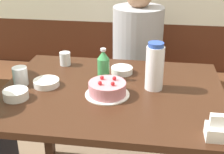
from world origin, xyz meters
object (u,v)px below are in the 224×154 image
object	(u,v)px
person_dark_striped	(137,69)
bowl_soup_white	(46,83)
bench_seat	(126,103)
glass_water_tall	(20,76)
bowl_rice_small	(16,94)
birthday_cake	(107,89)
soju_bottle	(103,65)
water_pitcher	(155,67)
glass_tumbler_short	(65,59)
napkin_holder	(220,130)
bowl_side_dish	(122,70)

from	to	relation	value
person_dark_striped	bowl_soup_white	bearing A→B (deg)	-31.58
bench_seat	glass_water_tall	world-z (taller)	glass_water_tall
person_dark_striped	bench_seat	bearing A→B (deg)	-148.07
bowl_rice_small	birthday_cake	bearing A→B (deg)	13.04
soju_bottle	water_pitcher	bearing A→B (deg)	-15.94
bowl_rice_small	glass_water_tall	bearing A→B (deg)	104.52
birthday_cake	water_pitcher	distance (m)	0.26
birthday_cake	soju_bottle	xyz separation A→B (m)	(-0.05, 0.19, 0.05)
glass_tumbler_short	glass_water_tall	bearing A→B (deg)	-116.99
napkin_holder	glass_tumbler_short	xyz separation A→B (m)	(-0.81, 0.65, 0.00)
glass_water_tall	bowl_rice_small	bearing A→B (deg)	-75.48
water_pitcher	bowl_side_dish	xyz separation A→B (m)	(-0.19, 0.17, -0.10)
glass_water_tall	bench_seat	bearing A→B (deg)	59.87
soju_bottle	glass_tumbler_short	distance (m)	0.32
birthday_cake	bowl_rice_small	xyz separation A→B (m)	(-0.43, -0.10, -0.01)
glass_tumbler_short	person_dark_striped	xyz separation A→B (m)	(0.41, 0.40, -0.21)
person_dark_striped	glass_tumbler_short	bearing A→B (deg)	-45.89
bowl_soup_white	person_dark_striped	distance (m)	0.84
bench_seat	bowl_side_dish	world-z (taller)	bowl_side_dish
water_pitcher	bowl_side_dish	world-z (taller)	water_pitcher
napkin_holder	glass_water_tall	bearing A→B (deg)	160.02
soju_bottle	glass_water_tall	size ratio (longest dim) A/B	1.81
bench_seat	glass_tumbler_short	size ratio (longest dim) A/B	31.29
soju_bottle	bowl_rice_small	size ratio (longest dim) A/B	1.46
bench_seat	birthday_cake	xyz separation A→B (m)	(-0.01, -0.89, 0.56)
bowl_side_dish	glass_water_tall	bearing A→B (deg)	-155.96
bowl_rice_small	person_dark_striped	xyz separation A→B (m)	(0.53, 0.86, -0.19)
soju_bottle	birthday_cake	bearing A→B (deg)	-74.70
bench_seat	soju_bottle	distance (m)	0.93
bowl_side_dish	glass_tumbler_short	world-z (taller)	glass_tumbler_short
napkin_holder	glass_water_tall	world-z (taller)	napkin_holder
napkin_holder	glass_tumbler_short	bearing A→B (deg)	141.02
bowl_side_dish	birthday_cake	bearing A→B (deg)	-98.00
bench_seat	birthday_cake	world-z (taller)	birthday_cake
napkin_holder	bowl_rice_small	world-z (taller)	napkin_holder
bowl_soup_white	bowl_side_dish	size ratio (longest dim) A/B	1.10
soju_bottle	person_dark_striped	bearing A→B (deg)	75.56
bench_seat	bowl_side_dish	size ratio (longest dim) A/B	20.35
soju_bottle	bowl_side_dish	world-z (taller)	soju_bottle
water_pitcher	napkin_holder	xyz separation A→B (m)	(0.26, -0.41, -0.08)
soju_bottle	bowl_soup_white	xyz separation A→B (m)	(-0.28, -0.13, -0.07)
water_pitcher	birthday_cake	bearing A→B (deg)	-154.17
bench_seat	bowl_side_dish	distance (m)	0.82
birthday_cake	water_pitcher	world-z (taller)	water_pitcher
water_pitcher	napkin_holder	world-z (taller)	water_pitcher
water_pitcher	napkin_holder	bearing A→B (deg)	-56.94
soju_bottle	bench_seat	bearing A→B (deg)	84.78
soju_bottle	bowl_soup_white	world-z (taller)	soju_bottle
bowl_rice_small	person_dark_striped	bearing A→B (deg)	58.36
soju_bottle	bowl_rice_small	distance (m)	0.48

